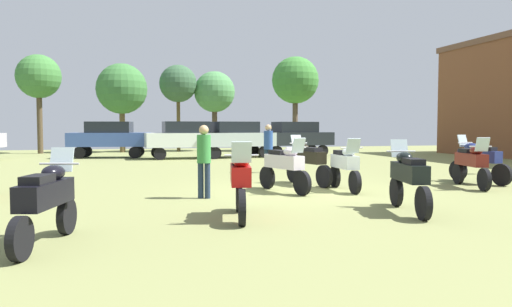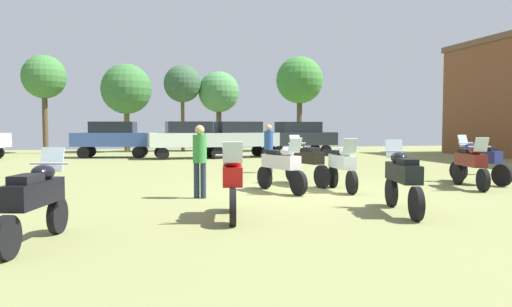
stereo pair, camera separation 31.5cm
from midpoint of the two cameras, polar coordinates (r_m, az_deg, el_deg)
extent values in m
cube|color=olive|center=(13.30, 5.74, -4.48)|extent=(44.00, 52.00, 0.02)
cylinder|color=black|center=(12.50, 5.70, -3.47)|extent=(0.31, 0.64, 0.63)
cylinder|color=black|center=(13.82, 1.67, -2.81)|extent=(0.31, 0.64, 0.63)
cube|color=silver|center=(13.11, 3.59, -0.96)|extent=(0.76, 1.42, 0.36)
ellipsoid|color=silver|center=(12.84, 4.38, 0.20)|extent=(0.45, 0.55, 0.24)
cube|color=black|center=(13.29, 3.00, 0.13)|extent=(0.46, 0.62, 0.12)
cube|color=silver|center=(12.55, 5.30, 0.95)|extent=(0.39, 0.26, 0.39)
cylinder|color=#B7B7BC|center=(12.64, 5.02, 0.69)|extent=(0.60, 0.22, 0.04)
cylinder|color=black|center=(12.94, 11.80, -3.33)|extent=(0.15, 0.62, 0.62)
cylinder|color=black|center=(14.29, 9.59, -2.69)|extent=(0.15, 0.62, 0.62)
cube|color=silver|center=(13.57, 10.66, -0.95)|extent=(0.42, 1.26, 0.36)
ellipsoid|color=silver|center=(13.29, 11.10, 0.17)|extent=(0.34, 0.50, 0.24)
cube|color=black|center=(13.76, 10.34, 0.12)|extent=(0.33, 0.57, 0.12)
cube|color=silver|center=(13.00, 11.61, 0.89)|extent=(0.37, 0.17, 0.39)
cylinder|color=#B7B7BC|center=(13.08, 11.45, 0.65)|extent=(0.62, 0.07, 0.04)
cylinder|color=black|center=(17.10, 23.04, -1.86)|extent=(0.25, 0.67, 0.66)
cylinder|color=black|center=(16.07, 27.27, -2.28)|extent=(0.25, 0.67, 0.66)
cube|color=navy|center=(16.54, 25.13, -0.31)|extent=(0.62, 1.41, 0.36)
ellipsoid|color=navy|center=(16.72, 24.35, 0.70)|extent=(0.41, 0.53, 0.24)
cube|color=black|center=(16.37, 25.79, 0.48)|extent=(0.40, 0.61, 0.12)
cube|color=silver|center=(16.94, 23.50, 1.36)|extent=(0.38, 0.22, 0.39)
cylinder|color=#B7B7BC|center=(16.88, 23.75, 1.14)|extent=(0.61, 0.16, 0.04)
cylinder|color=black|center=(14.58, 25.54, -2.82)|extent=(0.26, 0.64, 0.63)
cylinder|color=black|center=(16.05, 23.02, -2.23)|extent=(0.26, 0.64, 0.63)
cube|color=maroon|center=(15.27, 24.27, -0.67)|extent=(0.66, 1.42, 0.36)
ellipsoid|color=maroon|center=(14.98, 24.78, 0.32)|extent=(0.42, 0.54, 0.24)
cube|color=black|center=(15.48, 23.92, 0.28)|extent=(0.42, 0.61, 0.12)
cube|color=silver|center=(14.66, 25.37, 0.95)|extent=(0.39, 0.23, 0.39)
cylinder|color=#B7B7BC|center=(14.75, 25.19, 0.73)|extent=(0.61, 0.17, 0.04)
cylinder|color=black|center=(11.23, 16.29, -4.31)|extent=(0.26, 0.66, 0.65)
cylinder|color=black|center=(9.68, 19.09, -5.56)|extent=(0.26, 0.66, 0.65)
cube|color=black|center=(10.39, 17.63, -2.14)|extent=(0.66, 1.44, 0.36)
ellipsoid|color=black|center=(10.67, 17.14, -0.49)|extent=(0.42, 0.54, 0.24)
cube|color=black|center=(10.14, 18.08, -0.92)|extent=(0.42, 0.61, 0.12)
cube|color=silver|center=(10.99, 16.61, 0.57)|extent=(0.38, 0.23, 0.39)
cylinder|color=#B7B7BC|center=(10.89, 16.76, 0.23)|extent=(0.61, 0.17, 0.04)
cylinder|color=black|center=(8.70, -21.18, -6.75)|extent=(0.26, 0.61, 0.60)
cylinder|color=black|center=(7.26, -25.95, -8.83)|extent=(0.26, 0.61, 0.60)
cube|color=black|center=(7.90, -23.42, -4.28)|extent=(0.68, 1.41, 0.36)
ellipsoid|color=black|center=(8.15, -22.59, -2.06)|extent=(0.43, 0.54, 0.24)
cube|color=black|center=(7.66, -24.19, -2.72)|extent=(0.43, 0.62, 0.12)
cube|color=silver|center=(8.45, -21.70, -0.63)|extent=(0.39, 0.23, 0.39)
cylinder|color=#B7B7BC|center=(8.36, -21.96, -1.09)|extent=(0.61, 0.18, 0.04)
cylinder|color=black|center=(15.35, 4.86, -2.16)|extent=(0.28, 0.67, 0.66)
cylinder|color=black|center=(14.06, 8.33, -2.68)|extent=(0.28, 0.67, 0.66)
cube|color=black|center=(14.66, 6.53, -0.43)|extent=(0.69, 1.38, 0.36)
ellipsoid|color=black|center=(14.89, 5.88, 0.71)|extent=(0.43, 0.55, 0.24)
cube|color=black|center=(14.45, 7.06, 0.47)|extent=(0.43, 0.62, 0.12)
cube|color=silver|center=(15.16, 5.19, 1.44)|extent=(0.39, 0.24, 0.39)
cylinder|color=#B7B7BC|center=(15.08, 5.39, 1.20)|extent=(0.61, 0.19, 0.04)
cylinder|color=black|center=(8.72, -1.68, -6.29)|extent=(0.24, 0.68, 0.66)
cylinder|color=black|center=(10.16, -1.87, -4.92)|extent=(0.24, 0.68, 0.66)
cube|color=#AD1210|center=(9.37, -1.79, -2.46)|extent=(0.58, 1.29, 0.36)
ellipsoid|color=#AD1210|center=(9.07, -1.76, -0.88)|extent=(0.40, 0.53, 0.24)
cube|color=black|center=(9.57, -1.82, -0.90)|extent=(0.39, 0.60, 0.12)
cube|color=silver|center=(8.75, -1.72, 0.15)|extent=(0.38, 0.21, 0.39)
cylinder|color=#B7B7BC|center=(8.85, -1.73, -0.20)|extent=(0.62, 0.15, 0.04)
cylinder|color=black|center=(26.09, -4.22, 0.06)|extent=(0.67, 0.32, 0.64)
cylinder|color=black|center=(27.46, -5.17, 0.21)|extent=(0.67, 0.32, 0.64)
cylinder|color=black|center=(27.15, 1.65, 0.19)|extent=(0.67, 0.32, 0.64)
cylinder|color=black|center=(28.47, 0.45, 0.34)|extent=(0.67, 0.32, 0.64)
cube|color=#ACBCBC|center=(27.23, -1.78, 1.66)|extent=(4.54, 2.48, 0.75)
cube|color=black|center=(27.22, -1.79, 3.09)|extent=(2.59, 1.95, 0.61)
cylinder|color=black|center=(27.90, -19.21, 0.09)|extent=(0.67, 0.32, 0.64)
cylinder|color=black|center=(29.30, -18.48, 0.25)|extent=(0.67, 0.32, 0.64)
cylinder|color=black|center=(27.30, -13.27, 0.12)|extent=(0.67, 0.32, 0.64)
cylinder|color=black|center=(28.72, -12.82, 0.28)|extent=(0.67, 0.32, 0.64)
cube|color=#39559D|center=(28.24, -15.99, 1.59)|extent=(4.53, 2.44, 0.75)
cube|color=black|center=(28.23, -16.01, 2.97)|extent=(2.58, 1.93, 0.61)
cylinder|color=black|center=(25.76, -10.47, -0.03)|extent=(0.65, 0.26, 0.64)
cylinder|color=black|center=(27.19, -10.78, 0.14)|extent=(0.65, 0.26, 0.64)
cylinder|color=black|center=(26.22, -4.10, 0.08)|extent=(0.65, 0.26, 0.64)
cylinder|color=black|center=(27.63, -4.74, 0.24)|extent=(0.65, 0.26, 0.64)
cube|color=silver|center=(26.63, -7.51, 1.60)|extent=(4.39, 2.04, 0.75)
cube|color=black|center=(26.62, -7.53, 3.06)|extent=(2.45, 1.71, 0.61)
cylinder|color=black|center=(27.55, 3.13, 0.23)|extent=(0.66, 0.29, 0.64)
cylinder|color=black|center=(28.88, 2.02, 0.38)|extent=(0.66, 0.29, 0.64)
cylinder|color=black|center=(28.82, 8.49, 0.34)|extent=(0.66, 0.29, 0.64)
cylinder|color=black|center=(30.10, 7.19, 0.47)|extent=(0.66, 0.29, 0.64)
cube|color=#1E2429|center=(28.78, 5.26, 1.74)|extent=(4.48, 2.29, 0.75)
cube|color=black|center=(28.77, 5.27, 3.09)|extent=(2.53, 1.85, 0.61)
cylinder|color=#1F3245|center=(18.49, 1.72, -0.88)|extent=(0.14, 0.14, 0.88)
cylinder|color=#1F3245|center=(18.44, 2.22, -0.89)|extent=(0.14, 0.14, 0.88)
cylinder|color=#26478B|center=(18.43, 1.97, 1.57)|extent=(0.47, 0.47, 0.70)
sphere|color=tan|center=(18.42, 1.98, 3.03)|extent=(0.24, 0.24, 0.24)
cylinder|color=#202F45|center=(12.02, -5.43, -3.17)|extent=(0.14, 0.14, 0.87)
cylinder|color=#202F45|center=(12.07, -6.20, -3.15)|extent=(0.14, 0.14, 0.87)
cylinder|color=#37893E|center=(11.98, -5.84, 0.55)|extent=(0.45, 0.45, 0.69)
sphere|color=tan|center=(11.97, -5.85, 2.76)|extent=(0.24, 0.24, 0.24)
cylinder|color=brown|center=(34.04, -8.28, 3.68)|extent=(0.25, 0.25, 4.08)
sphere|color=#355B3A|center=(34.16, -8.32, 8.06)|extent=(2.56, 2.56, 2.56)
cylinder|color=brown|center=(33.78, -14.57, 3.09)|extent=(0.36, 0.36, 3.47)
sphere|color=#397236|center=(33.87, -14.63, 7.30)|extent=(3.34, 3.34, 3.34)
cylinder|color=#4D3D2D|center=(34.49, -4.09, 3.22)|extent=(0.37, 0.37, 3.50)
sphere|color=#4A884B|center=(34.57, -4.11, 7.19)|extent=(2.86, 2.86, 2.86)
cylinder|color=brown|center=(34.45, 5.35, 3.81)|extent=(0.37, 0.37, 4.22)
sphere|color=#3C8034|center=(34.60, 5.37, 8.53)|extent=(3.28, 3.28, 3.28)
cylinder|color=#4E3E2B|center=(34.06, -23.14, 3.61)|extent=(0.34, 0.34, 4.27)
sphere|color=#3C7836|center=(34.20, -23.25, 8.23)|extent=(2.76, 2.76, 2.76)
camera|label=1|loc=(0.16, -89.49, 0.03)|focal=34.28mm
camera|label=2|loc=(0.16, 90.51, -0.03)|focal=34.28mm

